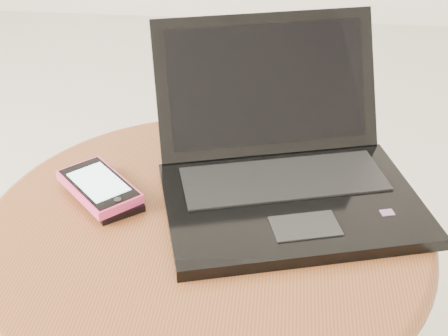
# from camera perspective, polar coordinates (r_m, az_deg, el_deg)

# --- Properties ---
(table) EXTENTS (0.58, 0.58, 0.46)m
(table) POSITION_cam_1_polar(r_m,az_deg,el_deg) (0.87, -1.56, -9.88)
(table) COLOR #4D2615
(table) RESTS_ON ground
(laptop) EXTENTS (0.40, 0.39, 0.20)m
(laptop) POSITION_cam_1_polar(r_m,az_deg,el_deg) (0.85, 5.43, 0.10)
(laptop) COLOR black
(laptop) RESTS_ON table
(phone_black) EXTENTS (0.12, 0.13, 0.01)m
(phone_black) POSITION_cam_1_polar(r_m,az_deg,el_deg) (0.87, -10.47, -2.26)
(phone_black) COLOR black
(phone_black) RESTS_ON table
(phone_pink) EXTENTS (0.13, 0.13, 0.01)m
(phone_pink) POSITION_cam_1_polar(r_m,az_deg,el_deg) (0.86, -11.15, -1.62)
(phone_pink) COLOR #E23870
(phone_pink) RESTS_ON phone_black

